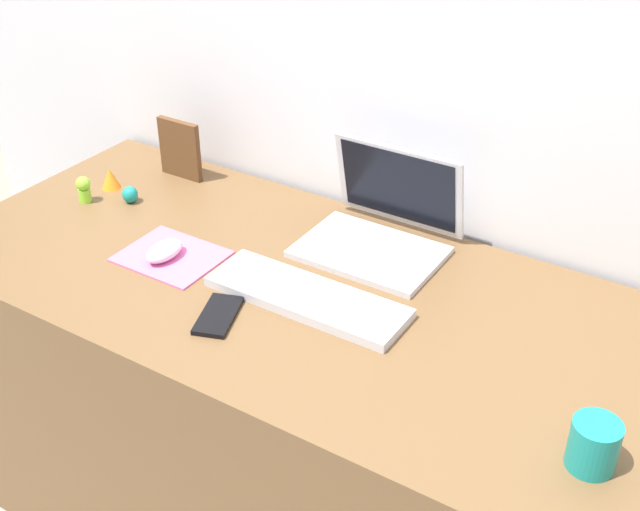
{
  "coord_description": "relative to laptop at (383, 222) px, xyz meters",
  "views": [
    {
      "loc": [
        0.71,
        -1.12,
        1.66
      ],
      "look_at": [
        0.01,
        0.0,
        0.83
      ],
      "focal_mm": 45.61,
      "sensor_mm": 36.0,
      "label": 1
    }
  ],
  "objects": [
    {
      "name": "back_wall",
      "position": [
        -0.02,
        0.16,
        0.02
      ],
      "size": [
        2.89,
        0.05,
        1.63
      ],
      "primitive_type": "cube",
      "color": "silver",
      "rests_on": "ground_plane"
    },
    {
      "name": "keyboard",
      "position": [
        -0.02,
        -0.27,
        -0.04
      ],
      "size": [
        0.41,
        0.13,
        0.02
      ],
      "primitive_type": "cube",
      "color": "silver",
      "rests_on": "desk"
    },
    {
      "name": "toy_figurine_lime",
      "position": [
        -0.69,
        -0.21,
        -0.02
      ],
      "size": [
        0.03,
        0.03,
        0.07
      ],
      "color": "#8CDB33",
      "rests_on": "desk"
    },
    {
      "name": "toy_figurine_teal",
      "position": [
        -0.6,
        -0.15,
        -0.03
      ],
      "size": [
        0.04,
        0.04,
        0.04
      ],
      "primitive_type": "ellipsoid",
      "color": "teal",
      "rests_on": "desk"
    },
    {
      "name": "coffee_mug",
      "position": [
        0.58,
        -0.4,
        -0.01
      ],
      "size": [
        0.08,
        0.08,
        0.08
      ],
      "primitive_type": "cylinder",
      "color": "teal",
      "rests_on": "desk"
    },
    {
      "name": "desk",
      "position": [
        -0.02,
        -0.24,
        -0.42
      ],
      "size": [
        1.69,
        0.71,
        0.74
      ],
      "primitive_type": "cube",
      "color": "brown",
      "rests_on": "ground_plane"
    },
    {
      "name": "cell_phone",
      "position": [
        -0.13,
        -0.41,
        -0.05
      ],
      "size": [
        0.1,
        0.14,
        0.01
      ],
      "primitive_type": "cube",
      "rotation": [
        0.0,
        0.0,
        0.34
      ],
      "color": "black",
      "rests_on": "desk"
    },
    {
      "name": "mousepad",
      "position": [
        -0.35,
        -0.29,
        -0.05
      ],
      "size": [
        0.21,
        0.17,
        0.0
      ],
      "primitive_type": "cube",
      "color": "pink",
      "rests_on": "desk"
    },
    {
      "name": "toy_figurine_orange",
      "position": [
        -0.69,
        -0.12,
        -0.03
      ],
      "size": [
        0.05,
        0.05,
        0.05
      ],
      "primitive_type": "cone",
      "color": "orange",
      "rests_on": "desk"
    },
    {
      "name": "mouse",
      "position": [
        -0.36,
        -0.3,
        -0.03
      ],
      "size": [
        0.06,
        0.1,
        0.03
      ],
      "primitive_type": "ellipsoid",
      "color": "silver",
      "rests_on": "mousepad"
    },
    {
      "name": "picture_frame",
      "position": [
        -0.58,
        0.02,
        0.02
      ],
      "size": [
        0.12,
        0.02,
        0.15
      ],
      "primitive_type": "cube",
      "color": "brown",
      "rests_on": "desk"
    },
    {
      "name": "laptop",
      "position": [
        0.0,
        0.0,
        0.0
      ],
      "size": [
        0.3,
        0.26,
        0.21
      ],
      "color": "silver",
      "rests_on": "desk"
    }
  ]
}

